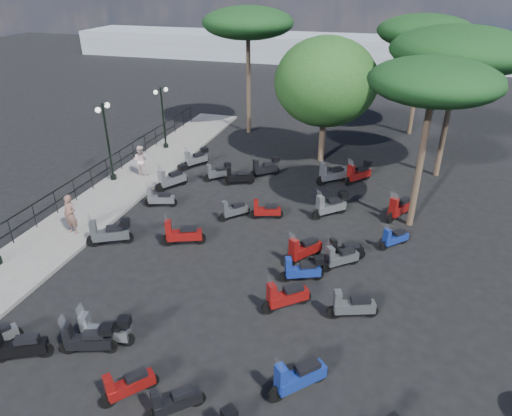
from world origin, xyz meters
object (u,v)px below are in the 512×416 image
(scooter_15, at_px, (304,250))
(scooter_17, at_px, (265,168))
(scooter_12, at_px, (128,386))
(pedestrian_far, at_px, (141,160))
(scooter_11, at_px, (218,172))
(lamp_post_1, at_px, (107,137))
(scooter_20, at_px, (303,270))
(scooter_0, at_px, (18,347))
(scooter_4, at_px, (172,178))
(woman, at_px, (70,215))
(scooter_22, at_px, (331,206))
(scooter_3, at_px, (160,199))
(pine_1, at_px, (460,51))
(scooter_19, at_px, (352,306))
(scooter_25, at_px, (298,378))
(scooter_26, at_px, (344,251))
(scooter_5, at_px, (196,159))
(pine_2, at_px, (248,23))
(scooter_9, at_px, (234,210))
(scooter_10, at_px, (238,177))
(scooter_29, at_px, (359,173))
(lamp_post_2, at_px, (163,114))
(broadleaf_tree, at_px, (326,82))
(scooter_7, at_px, (88,340))
(scooter_6, at_px, (105,331))
(scooter_14, at_px, (286,297))
(pine_3, at_px, (435,82))
(scooter_21, at_px, (341,258))
(scooter_28, at_px, (399,208))
(scooter_2, at_px, (110,233))
(pine_0, at_px, (425,32))
(scooter_8, at_px, (182,234))
(scooter_13, at_px, (174,402))

(scooter_15, distance_m, scooter_17, 8.30)
(scooter_12, xyz_separation_m, scooter_15, (3.11, 7.60, 0.06))
(pedestrian_far, bearing_deg, scooter_11, -174.74)
(lamp_post_1, relative_size, scooter_20, 2.69)
(scooter_0, relative_size, scooter_4, 0.98)
(woman, xyz_separation_m, scooter_22, (10.14, 4.82, -0.46))
(scooter_3, distance_m, pine_1, 16.19)
(scooter_17, distance_m, scooter_19, 11.75)
(scooter_4, relative_size, scooter_22, 1.14)
(scooter_25, bearing_deg, scooter_11, -16.20)
(scooter_17, height_order, scooter_26, scooter_17)
(scooter_5, relative_size, pine_2, 0.18)
(scooter_9, relative_size, scooter_26, 0.82)
(scooter_12, bearing_deg, scooter_3, -26.25)
(scooter_5, height_order, scooter_17, scooter_17)
(scooter_0, height_order, scooter_15, scooter_15)
(scooter_15, xyz_separation_m, scooter_20, (0.22, -1.29, -0.02))
(scooter_20, bearing_deg, pine_2, 0.98)
(scooter_10, height_order, scooter_15, scooter_15)
(scooter_9, bearing_deg, scooter_29, -89.25)
(lamp_post_2, xyz_separation_m, broadleaf_tree, (9.64, 0.97, 2.29))
(lamp_post_1, bearing_deg, pine_1, 13.97)
(scooter_7, bearing_deg, lamp_post_2, 0.99)
(scooter_22, relative_size, scooter_26, 0.97)
(scooter_6, bearing_deg, scooter_12, -144.87)
(scooter_3, distance_m, scooter_14, 9.25)
(pine_3, bearing_deg, scooter_25, -105.61)
(scooter_5, bearing_deg, scooter_21, 172.95)
(scooter_10, height_order, scooter_17, scooter_17)
(pedestrian_far, bearing_deg, scooter_15, 145.55)
(scooter_12, distance_m, scooter_28, 13.87)
(scooter_15, bearing_deg, scooter_3, 17.23)
(scooter_15, bearing_deg, scooter_7, 88.68)
(woman, relative_size, scooter_10, 1.12)
(scooter_0, relative_size, scooter_2, 0.95)
(scooter_15, bearing_deg, scooter_17, -27.91)
(scooter_7, distance_m, pine_2, 22.25)
(scooter_14, xyz_separation_m, pine_1, (5.38, 13.33, 6.07))
(lamp_post_1, distance_m, woman, 5.81)
(scooter_4, xyz_separation_m, pine_0, (11.72, 12.92, 6.08))
(scooter_12, relative_size, scooter_26, 0.84)
(lamp_post_1, relative_size, scooter_8, 2.37)
(scooter_11, xyz_separation_m, scooter_19, (8.02, -9.09, 0.01))
(scooter_3, xyz_separation_m, pine_3, (11.38, 1.60, 5.81))
(scooter_21, distance_m, pine_2, 18.13)
(pedestrian_far, bearing_deg, pine_2, -115.07)
(scooter_28, distance_m, pine_0, 14.34)
(scooter_5, distance_m, scooter_13, 16.56)
(pedestrian_far, relative_size, scooter_17, 1.15)
(scooter_3, relative_size, scooter_19, 0.93)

